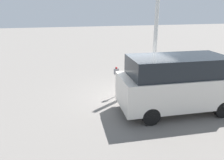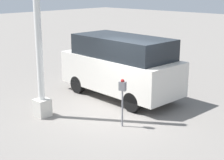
% 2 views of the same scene
% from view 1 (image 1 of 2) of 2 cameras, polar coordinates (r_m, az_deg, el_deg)
% --- Properties ---
extents(ground_plane, '(80.00, 80.00, 0.00)m').
position_cam_1_polar(ground_plane, '(9.97, 6.29, -5.01)').
color(ground_plane, slate).
extents(parking_meter_near, '(0.22, 0.15, 1.42)m').
position_cam_1_polar(parking_meter_near, '(9.87, 1.14, 1.35)').
color(parking_meter_near, gray).
rests_on(parking_meter_near, ground).
extents(lamp_post, '(0.44, 0.44, 6.80)m').
position_cam_1_polar(lamp_post, '(11.40, 11.33, 11.51)').
color(lamp_post, beige).
rests_on(lamp_post, ground).
extents(parked_van, '(4.68, 2.14, 2.23)m').
position_cam_1_polar(parked_van, '(8.79, 16.85, -0.67)').
color(parked_van, beige).
rests_on(parked_van, ground).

